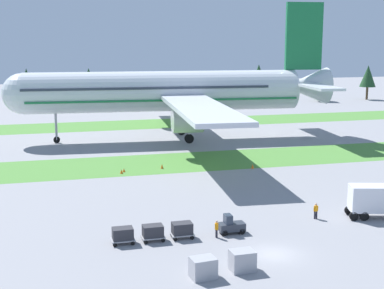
{
  "coord_description": "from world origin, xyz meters",
  "views": [
    {
      "loc": [
        -19.22,
        -44.42,
        19.3
      ],
      "look_at": [
        0.89,
        32.53,
        4.0
      ],
      "focal_mm": 52.48,
      "sensor_mm": 36.0,
      "label": 1
    }
  ],
  "objects_px": {
    "baggage_tug": "(231,226)",
    "taxiway_marker_2": "(124,170)",
    "catering_truck": "(379,200)",
    "uld_container_1": "(242,261)",
    "cargo_dolly_third": "(123,234)",
    "ground_crew_loader": "(316,210)",
    "airliner": "(171,91)",
    "taxiway_marker_1": "(253,166)",
    "ground_crew_marshaller": "(217,228)",
    "taxiway_marker_3": "(162,166)",
    "cargo_dolly_second": "(153,232)",
    "uld_container_0": "(203,268)",
    "taxiway_marker_0": "(121,171)",
    "cargo_dolly_lead": "(182,229)"
  },
  "relations": [
    {
      "from": "taxiway_marker_1",
      "to": "ground_crew_marshaller",
      "type": "bearing_deg",
      "value": -117.43
    },
    {
      "from": "uld_container_0",
      "to": "taxiway_marker_3",
      "type": "height_order",
      "value": "uld_container_0"
    },
    {
      "from": "ground_crew_marshaller",
      "to": "cargo_dolly_second",
      "type": "bearing_deg",
      "value": -91.18
    },
    {
      "from": "ground_crew_marshaller",
      "to": "taxiway_marker_3",
      "type": "xyz_separation_m",
      "value": [
        0.75,
        30.03,
        -0.6
      ]
    },
    {
      "from": "cargo_dolly_third",
      "to": "ground_crew_loader",
      "type": "bearing_deg",
      "value": 95.27
    },
    {
      "from": "cargo_dolly_lead",
      "to": "ground_crew_marshaller",
      "type": "xyz_separation_m",
      "value": [
        3.27,
        -0.76,
        0.03
      ]
    },
    {
      "from": "cargo_dolly_lead",
      "to": "uld_container_1",
      "type": "bearing_deg",
      "value": 18.72
    },
    {
      "from": "cargo_dolly_second",
      "to": "cargo_dolly_third",
      "type": "height_order",
      "value": "same"
    },
    {
      "from": "cargo_dolly_second",
      "to": "cargo_dolly_third",
      "type": "xyz_separation_m",
      "value": [
        -2.9,
        -0.02,
        0.0
      ]
    },
    {
      "from": "airliner",
      "to": "cargo_dolly_lead",
      "type": "height_order",
      "value": "airliner"
    },
    {
      "from": "uld_container_0",
      "to": "ground_crew_marshaller",
      "type": "bearing_deg",
      "value": 66.19
    },
    {
      "from": "taxiway_marker_1",
      "to": "baggage_tug",
      "type": "bearing_deg",
      "value": -115.05
    },
    {
      "from": "ground_crew_marshaller",
      "to": "ground_crew_loader",
      "type": "height_order",
      "value": "same"
    },
    {
      "from": "airliner",
      "to": "taxiway_marker_1",
      "type": "bearing_deg",
      "value": -161.87
    },
    {
      "from": "ground_crew_marshaller",
      "to": "taxiway_marker_0",
      "type": "distance_m",
      "value": 28.98
    },
    {
      "from": "ground_crew_loader",
      "to": "baggage_tug",
      "type": "bearing_deg",
      "value": 6.61
    },
    {
      "from": "cargo_dolly_second",
      "to": "taxiway_marker_1",
      "type": "bearing_deg",
      "value": 141.89
    },
    {
      "from": "taxiway_marker_2",
      "to": "taxiway_marker_3",
      "type": "height_order",
      "value": "taxiway_marker_3"
    },
    {
      "from": "cargo_dolly_second",
      "to": "ground_crew_marshaller",
      "type": "relative_size",
      "value": 1.27
    },
    {
      "from": "cargo_dolly_second",
      "to": "baggage_tug",
      "type": "bearing_deg",
      "value": 90.0
    },
    {
      "from": "taxiway_marker_0",
      "to": "ground_crew_loader",
      "type": "bearing_deg",
      "value": -55.57
    },
    {
      "from": "baggage_tug",
      "to": "taxiway_marker_0",
      "type": "bearing_deg",
      "value": -165.75
    },
    {
      "from": "cargo_dolly_lead",
      "to": "taxiway_marker_0",
      "type": "xyz_separation_m",
      "value": [
        -2.23,
        27.69,
        -0.62
      ]
    },
    {
      "from": "taxiway_marker_2",
      "to": "uld_container_1",
      "type": "bearing_deg",
      "value": -82.65
    },
    {
      "from": "baggage_tug",
      "to": "cargo_dolly_lead",
      "type": "relative_size",
      "value": 1.18
    },
    {
      "from": "uld_container_0",
      "to": "taxiway_marker_2",
      "type": "bearing_deg",
      "value": 91.88
    },
    {
      "from": "uld_container_1",
      "to": "taxiway_marker_1",
      "type": "bearing_deg",
      "value": 67.94
    },
    {
      "from": "uld_container_1",
      "to": "taxiway_marker_3",
      "type": "relative_size",
      "value": 2.88
    },
    {
      "from": "catering_truck",
      "to": "uld_container_1",
      "type": "bearing_deg",
      "value": -48.3
    },
    {
      "from": "cargo_dolly_second",
      "to": "ground_crew_marshaller",
      "type": "bearing_deg",
      "value": 82.77
    },
    {
      "from": "uld_container_1",
      "to": "taxiway_marker_0",
      "type": "distance_m",
      "value": 36.86
    },
    {
      "from": "airliner",
      "to": "taxiway_marker_2",
      "type": "relative_size",
      "value": 146.2
    },
    {
      "from": "taxiway_marker_1",
      "to": "uld_container_1",
      "type": "bearing_deg",
      "value": -112.06
    },
    {
      "from": "cargo_dolly_second",
      "to": "taxiway_marker_3",
      "type": "xyz_separation_m",
      "value": [
        6.93,
        29.3,
        -0.57
      ]
    },
    {
      "from": "ground_crew_marshaller",
      "to": "taxiway_marker_3",
      "type": "bearing_deg",
      "value": -175.84
    },
    {
      "from": "airliner",
      "to": "taxiway_marker_0",
      "type": "bearing_deg",
      "value": 157.16
    },
    {
      "from": "ground_crew_loader",
      "to": "taxiway_marker_1",
      "type": "relative_size",
      "value": 2.51
    },
    {
      "from": "airliner",
      "to": "cargo_dolly_lead",
      "type": "bearing_deg",
      "value": 173.06
    },
    {
      "from": "taxiway_marker_2",
      "to": "taxiway_marker_3",
      "type": "relative_size",
      "value": 0.75
    },
    {
      "from": "airliner",
      "to": "baggage_tug",
      "type": "height_order",
      "value": "airliner"
    },
    {
      "from": "airliner",
      "to": "cargo_dolly_second",
      "type": "height_order",
      "value": "airliner"
    },
    {
      "from": "uld_container_1",
      "to": "ground_crew_marshaller",
      "type": "bearing_deg",
      "value": 88.44
    },
    {
      "from": "cargo_dolly_third",
      "to": "catering_truck",
      "type": "bearing_deg",
      "value": 91.08
    },
    {
      "from": "uld_container_1",
      "to": "taxiway_marker_0",
      "type": "relative_size",
      "value": 3.32
    },
    {
      "from": "ground_crew_marshaller",
      "to": "airliner",
      "type": "bearing_deg",
      "value": 177.72
    },
    {
      "from": "airliner",
      "to": "ground_crew_marshaller",
      "type": "xyz_separation_m",
      "value": [
        -7.39,
        -53.37,
        -8.32
      ]
    },
    {
      "from": "ground_crew_loader",
      "to": "ground_crew_marshaller",
      "type": "bearing_deg",
      "value": 8.66
    },
    {
      "from": "catering_truck",
      "to": "taxiway_marker_3",
      "type": "bearing_deg",
      "value": -132.46
    },
    {
      "from": "baggage_tug",
      "to": "taxiway_marker_2",
      "type": "xyz_separation_m",
      "value": [
        -6.79,
        28.54,
        -0.55
      ]
    },
    {
      "from": "catering_truck",
      "to": "taxiway_marker_3",
      "type": "height_order",
      "value": "catering_truck"
    }
  ]
}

